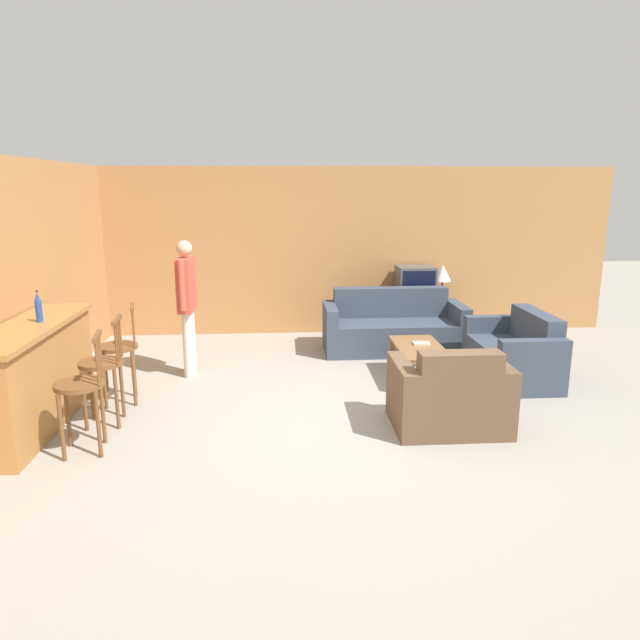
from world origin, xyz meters
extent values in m
plane|color=gray|center=(0.00, 0.00, 0.00)|extent=(24.00, 24.00, 0.00)
cube|color=#B27A47|center=(0.00, 3.68, 1.30)|extent=(9.40, 0.08, 2.60)
cube|color=#B27A47|center=(-3.29, 1.34, 1.30)|extent=(0.08, 8.68, 2.60)
cube|color=#A87038|center=(-2.95, 0.13, 0.49)|extent=(0.47, 2.00, 0.97)
cube|color=#A87038|center=(-2.95, 0.13, 1.00)|extent=(0.55, 2.06, 0.05)
cylinder|color=brown|center=(-2.31, -0.47, 0.63)|extent=(0.49, 0.49, 0.04)
cylinder|color=brown|center=(-2.48, -0.35, 0.30)|extent=(0.04, 0.04, 0.61)
cylinder|color=brown|center=(-2.43, -0.64, 0.30)|extent=(0.04, 0.04, 0.61)
cylinder|color=brown|center=(-2.19, -0.30, 0.30)|extent=(0.04, 0.04, 0.61)
cylinder|color=brown|center=(-2.14, -0.59, 0.30)|extent=(0.04, 0.04, 0.61)
cylinder|color=brown|center=(-2.16, -0.32, 0.84)|extent=(0.02, 0.02, 0.38)
cylinder|color=brown|center=(-2.14, -0.40, 0.84)|extent=(0.02, 0.02, 0.38)
cylinder|color=brown|center=(-2.13, -0.48, 0.84)|extent=(0.02, 0.02, 0.38)
cylinder|color=brown|center=(-2.11, -0.57, 0.84)|extent=(0.02, 0.02, 0.38)
cube|color=brown|center=(-2.14, -0.44, 1.05)|extent=(0.10, 0.36, 0.04)
cylinder|color=brown|center=(-2.31, 0.14, 0.63)|extent=(0.46, 0.46, 0.04)
cylinder|color=brown|center=(-2.47, 0.28, 0.30)|extent=(0.04, 0.04, 0.61)
cylinder|color=brown|center=(-2.45, -0.02, 0.30)|extent=(0.04, 0.04, 0.61)
cylinder|color=brown|center=(-2.18, 0.31, 0.30)|extent=(0.04, 0.04, 0.61)
cylinder|color=brown|center=(-2.15, 0.01, 0.30)|extent=(0.04, 0.04, 0.61)
cylinder|color=brown|center=(-2.15, 0.29, 0.84)|extent=(0.02, 0.02, 0.38)
cylinder|color=brown|center=(-2.14, 0.20, 0.84)|extent=(0.02, 0.02, 0.38)
cylinder|color=brown|center=(-2.13, 0.12, 0.84)|extent=(0.02, 0.02, 0.38)
cylinder|color=brown|center=(-2.12, 0.03, 0.84)|extent=(0.02, 0.02, 0.38)
cube|color=brown|center=(-2.13, 0.16, 1.05)|extent=(0.07, 0.36, 0.04)
cylinder|color=brown|center=(-2.31, 0.72, 0.63)|extent=(0.51, 0.51, 0.04)
cylinder|color=brown|center=(-2.49, 0.83, 0.30)|extent=(0.04, 0.04, 0.61)
cylinder|color=brown|center=(-2.42, 0.54, 0.30)|extent=(0.04, 0.04, 0.61)
cylinder|color=brown|center=(-2.20, 0.90, 0.30)|extent=(0.04, 0.04, 0.61)
cylinder|color=brown|center=(-2.13, 0.61, 0.30)|extent=(0.04, 0.04, 0.61)
cylinder|color=brown|center=(-2.17, 0.88, 0.84)|extent=(0.02, 0.02, 0.38)
cylinder|color=brown|center=(-2.15, 0.80, 0.84)|extent=(0.02, 0.02, 0.38)
cylinder|color=brown|center=(-2.13, 0.72, 0.84)|extent=(0.02, 0.02, 0.38)
cylinder|color=brown|center=(-2.11, 0.64, 0.84)|extent=(0.02, 0.02, 0.38)
cube|color=brown|center=(-2.14, 0.76, 1.05)|extent=(0.12, 0.36, 0.04)
cube|color=#384251|center=(1.04, 2.51, 0.22)|extent=(1.66, 0.85, 0.44)
cube|color=#384251|center=(1.04, 2.82, 0.65)|extent=(1.66, 0.22, 0.43)
cube|color=#384251|center=(0.13, 2.51, 0.34)|extent=(0.16, 0.85, 0.67)
cube|color=#384251|center=(1.95, 2.51, 0.34)|extent=(0.16, 0.85, 0.67)
cube|color=brown|center=(1.05, -0.16, 0.22)|extent=(0.76, 0.81, 0.44)
cube|color=brown|center=(1.05, -0.45, 0.64)|extent=(0.76, 0.22, 0.41)
cube|color=brown|center=(1.51, -0.16, 0.33)|extent=(0.16, 0.81, 0.66)
cube|color=brown|center=(0.59, -0.16, 0.33)|extent=(0.16, 0.81, 0.66)
cube|color=#384251|center=(2.23, 1.20, 0.22)|extent=(0.79, 1.04, 0.44)
cube|color=#384251|center=(2.51, 1.20, 0.63)|extent=(0.22, 1.04, 0.39)
cube|color=#384251|center=(2.23, 1.80, 0.33)|extent=(0.79, 0.16, 0.65)
cube|color=#384251|center=(2.23, 0.60, 0.33)|extent=(0.79, 0.16, 0.65)
cube|color=brown|center=(1.09, 1.21, 0.41)|extent=(0.55, 1.08, 0.04)
cube|color=brown|center=(0.86, 0.70, 0.20)|extent=(0.06, 0.06, 0.39)
cube|color=brown|center=(1.33, 0.70, 0.20)|extent=(0.06, 0.06, 0.39)
cube|color=brown|center=(0.86, 1.71, 0.20)|extent=(0.06, 0.06, 0.39)
cube|color=brown|center=(1.33, 1.71, 0.20)|extent=(0.06, 0.06, 0.39)
cube|color=#2D2319|center=(1.53, 3.34, 0.28)|extent=(1.16, 0.49, 0.56)
cube|color=#4C4C4C|center=(1.53, 3.34, 0.83)|extent=(0.57, 0.49, 0.54)
cube|color=black|center=(1.53, 3.09, 0.83)|extent=(0.50, 0.01, 0.47)
cylinder|color=#234293|center=(-2.89, 0.25, 1.12)|extent=(0.06, 0.06, 0.20)
cone|color=#234293|center=(-2.89, 0.25, 1.27)|extent=(0.06, 0.06, 0.09)
cylinder|color=black|center=(-2.89, 0.25, 1.32)|extent=(0.02, 0.02, 0.02)
cube|color=#B7AD99|center=(1.14, 1.30, 0.44)|extent=(0.22, 0.18, 0.02)
cylinder|color=brown|center=(1.95, 3.34, 0.58)|extent=(0.16, 0.16, 0.02)
cylinder|color=brown|center=(1.95, 3.34, 0.73)|extent=(0.03, 0.03, 0.28)
cone|color=silver|center=(1.95, 3.34, 0.99)|extent=(0.26, 0.26, 0.25)
cylinder|color=silver|center=(-1.69, 1.66, 0.41)|extent=(0.12, 0.12, 0.82)
cylinder|color=silver|center=(-1.70, 1.53, 0.41)|extent=(0.12, 0.12, 0.82)
cube|color=#CC4C3D|center=(-1.70, 1.60, 1.15)|extent=(0.19, 0.41, 0.65)
cylinder|color=#CC4C3D|center=(-1.68, 1.81, 1.17)|extent=(0.08, 0.08, 0.60)
cylinder|color=#CC4C3D|center=(-1.71, 1.38, 1.17)|extent=(0.08, 0.08, 0.60)
sphere|color=tan|center=(-1.70, 1.60, 1.58)|extent=(0.19, 0.19, 0.19)
camera|label=1|loc=(-0.56, -5.27, 2.29)|focal=32.00mm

